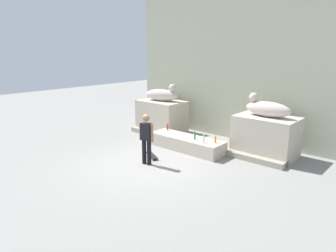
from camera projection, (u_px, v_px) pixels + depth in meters
ground_plane at (147, 165)px, 9.93m from camera, size 40.00×40.00×0.00m
facade_wall at (228, 62)px, 12.64m from camera, size 9.07×0.60×6.24m
pedestal_left at (162, 116)px, 13.79m from camera, size 2.06×1.35×1.41m
pedestal_right at (266, 136)px, 10.61m from camera, size 2.06×1.35×1.41m
statue_reclining_left at (162, 95)px, 13.53m from camera, size 1.68×0.88×0.78m
statue_reclining_right at (267, 108)px, 10.39m from camera, size 1.61×0.59×0.78m
ledge_block at (186, 143)px, 11.36m from camera, size 2.98×0.90×0.49m
skater at (146, 137)px, 9.77m from camera, size 0.53×0.25×1.67m
skateboard at (152, 155)px, 10.62m from camera, size 0.80×0.54×0.08m
bottle_green at (195, 136)px, 10.99m from camera, size 0.06×0.06×0.32m
bottle_orange at (215, 140)px, 10.58m from camera, size 0.07×0.07×0.28m
bottle_clear at (204, 139)px, 10.56m from camera, size 0.07×0.07×0.32m
bottle_red at (167, 127)px, 12.23m from camera, size 0.06×0.06×0.31m
stair_step at (196, 143)px, 11.85m from camera, size 7.00×0.50×0.20m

